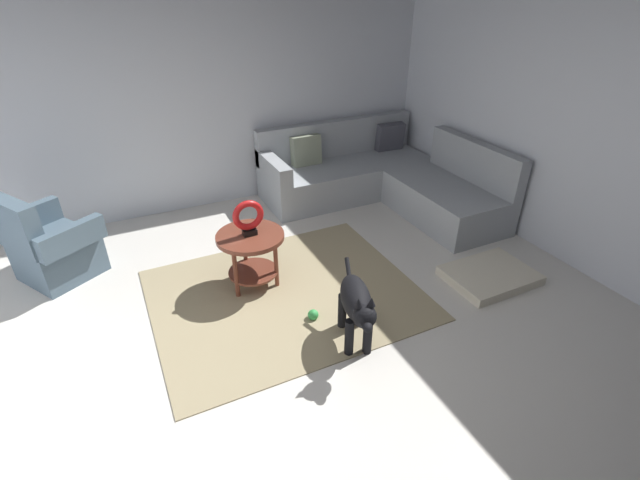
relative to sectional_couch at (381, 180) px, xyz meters
name	(u,v)px	position (x,y,z in m)	size (l,w,h in m)	color
ground_plane	(302,354)	(-1.99, -2.02, -0.34)	(6.00, 6.00, 0.10)	silver
wall_back	(193,93)	(-1.99, 0.92, 1.06)	(6.00, 0.12, 2.70)	silver
wall_right	(609,129)	(0.95, -2.02, 1.06)	(0.12, 6.00, 2.70)	silver
area_rug	(285,294)	(-1.84, -1.32, -0.28)	(2.30, 1.90, 0.01)	tan
sectional_couch	(381,180)	(0.00, 0.00, 0.00)	(2.20, 2.25, 0.88)	#9EA3A8
armchair	(50,247)	(-3.67, -0.10, 0.03)	(0.93, 1.00, 0.88)	#4C6070
side_table	(251,247)	(-2.04, -1.05, 0.13)	(0.60, 0.60, 0.54)	brown
torus_sculpture	(248,217)	(-2.04, -1.05, 0.42)	(0.28, 0.08, 0.33)	black
dog_bed_mat	(490,276)	(-0.01, -1.94, -0.24)	(0.80, 0.60, 0.09)	beige
dog	(357,304)	(-1.58, -2.13, 0.09)	(0.37, 0.82, 0.63)	black
dog_toy_ball	(313,315)	(-1.75, -1.73, -0.24)	(0.09, 0.09, 0.09)	green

